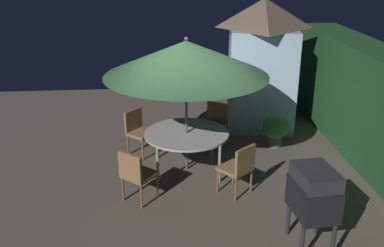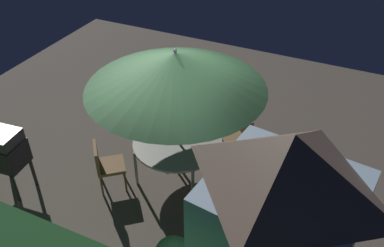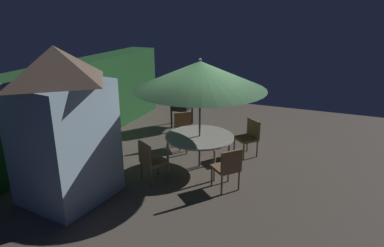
{
  "view_description": "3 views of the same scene",
  "coord_description": "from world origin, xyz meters",
  "px_view_note": "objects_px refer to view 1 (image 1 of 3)",
  "views": [
    {
      "loc": [
        7.22,
        -0.6,
        3.85
      ],
      "look_at": [
        0.25,
        -0.02,
        1.1
      ],
      "focal_mm": 41.36,
      "sensor_mm": 36.0,
      "label": 1
    },
    {
      "loc": [
        -2.76,
        4.87,
        5.19
      ],
      "look_at": [
        -0.39,
        -0.23,
        1.09
      ],
      "focal_mm": 38.8,
      "sensor_mm": 36.0,
      "label": 2
    },
    {
      "loc": [
        -7.04,
        -2.68,
        3.56
      ],
      "look_at": [
        0.06,
        0.21,
        0.93
      ],
      "focal_mm": 32.67,
      "sensor_mm": 36.0,
      "label": 3
    }
  ],
  "objects_px": {
    "chair_toward_hedge": "(138,129)",
    "patio_umbrella": "(186,58)",
    "chair_near_shed": "(239,166)",
    "patio_table": "(187,135)",
    "bbq_grill": "(314,193)",
    "garden_shed": "(262,63)",
    "chair_toward_house": "(136,173)",
    "potted_plant_by_shed": "(276,128)",
    "chair_far_side": "(215,122)"
  },
  "relations": [
    {
      "from": "garden_shed",
      "to": "bbq_grill",
      "type": "distance_m",
      "value": 4.69
    },
    {
      "from": "garden_shed",
      "to": "chair_toward_hedge",
      "type": "height_order",
      "value": "garden_shed"
    },
    {
      "from": "patio_umbrella",
      "to": "garden_shed",
      "type": "bearing_deg",
      "value": 139.48
    },
    {
      "from": "patio_table",
      "to": "patio_umbrella",
      "type": "relative_size",
      "value": 0.54
    },
    {
      "from": "bbq_grill",
      "to": "chair_far_side",
      "type": "distance_m",
      "value": 3.66
    },
    {
      "from": "garden_shed",
      "to": "potted_plant_by_shed",
      "type": "height_order",
      "value": "garden_shed"
    },
    {
      "from": "chair_toward_hedge",
      "to": "potted_plant_by_shed",
      "type": "relative_size",
      "value": 1.25
    },
    {
      "from": "patio_table",
      "to": "potted_plant_by_shed",
      "type": "relative_size",
      "value": 2.14
    },
    {
      "from": "patio_table",
      "to": "bbq_grill",
      "type": "height_order",
      "value": "bbq_grill"
    },
    {
      "from": "patio_table",
      "to": "bbq_grill",
      "type": "xyz_separation_m",
      "value": [
        2.46,
        1.52,
        0.15
      ]
    },
    {
      "from": "garden_shed",
      "to": "chair_far_side",
      "type": "height_order",
      "value": "garden_shed"
    },
    {
      "from": "chair_far_side",
      "to": "chair_toward_hedge",
      "type": "bearing_deg",
      "value": -79.87
    },
    {
      "from": "bbq_grill",
      "to": "garden_shed",
      "type": "bearing_deg",
      "value": 175.79
    },
    {
      "from": "garden_shed",
      "to": "potted_plant_by_shed",
      "type": "relative_size",
      "value": 4.02
    },
    {
      "from": "patio_umbrella",
      "to": "chair_toward_hedge",
      "type": "distance_m",
      "value": 2.01
    },
    {
      "from": "bbq_grill",
      "to": "potted_plant_by_shed",
      "type": "bearing_deg",
      "value": 173.25
    },
    {
      "from": "chair_far_side",
      "to": "chair_toward_hedge",
      "type": "distance_m",
      "value": 1.6
    },
    {
      "from": "patio_umbrella",
      "to": "chair_toward_house",
      "type": "bearing_deg",
      "value": -40.16
    },
    {
      "from": "bbq_grill",
      "to": "chair_far_side",
      "type": "height_order",
      "value": "bbq_grill"
    },
    {
      "from": "patio_umbrella",
      "to": "bbq_grill",
      "type": "distance_m",
      "value": 3.16
    },
    {
      "from": "patio_umbrella",
      "to": "patio_table",
      "type": "bearing_deg",
      "value": 56.31
    },
    {
      "from": "chair_far_side",
      "to": "potted_plant_by_shed",
      "type": "height_order",
      "value": "chair_far_side"
    },
    {
      "from": "patio_umbrella",
      "to": "chair_toward_hedge",
      "type": "height_order",
      "value": "patio_umbrella"
    },
    {
      "from": "chair_near_shed",
      "to": "chair_far_side",
      "type": "distance_m",
      "value": 2.06
    },
    {
      "from": "garden_shed",
      "to": "patio_umbrella",
      "type": "relative_size",
      "value": 1.01
    },
    {
      "from": "patio_umbrella",
      "to": "chair_toward_house",
      "type": "relative_size",
      "value": 3.19
    },
    {
      "from": "chair_near_shed",
      "to": "chair_far_side",
      "type": "xyz_separation_m",
      "value": [
        -2.06,
        -0.13,
        0.0
      ]
    },
    {
      "from": "patio_table",
      "to": "chair_near_shed",
      "type": "bearing_deg",
      "value": 39.48
    },
    {
      "from": "patio_table",
      "to": "potted_plant_by_shed",
      "type": "bearing_deg",
      "value": 114.83
    },
    {
      "from": "garden_shed",
      "to": "patio_table",
      "type": "distance_m",
      "value": 2.96
    },
    {
      "from": "chair_far_side",
      "to": "chair_near_shed",
      "type": "bearing_deg",
      "value": 3.56
    },
    {
      "from": "chair_near_shed",
      "to": "chair_toward_hedge",
      "type": "relative_size",
      "value": 1.0
    },
    {
      "from": "patio_umbrella",
      "to": "chair_far_side",
      "type": "xyz_separation_m",
      "value": [
        -1.09,
        0.67,
        -1.6
      ]
    },
    {
      "from": "garden_shed",
      "to": "chair_toward_hedge",
      "type": "xyz_separation_m",
      "value": [
        1.37,
        -2.76,
        -0.95
      ]
    },
    {
      "from": "patio_umbrella",
      "to": "bbq_grill",
      "type": "height_order",
      "value": "patio_umbrella"
    },
    {
      "from": "chair_toward_hedge",
      "to": "patio_umbrella",
      "type": "bearing_deg",
      "value": 48.4
    },
    {
      "from": "garden_shed",
      "to": "bbq_grill",
      "type": "xyz_separation_m",
      "value": [
        4.63,
        -0.34,
        -0.63
      ]
    },
    {
      "from": "chair_far_side",
      "to": "garden_shed",
      "type": "bearing_deg",
      "value": 132.46
    },
    {
      "from": "chair_toward_hedge",
      "to": "potted_plant_by_shed",
      "type": "bearing_deg",
      "value": 91.59
    },
    {
      "from": "patio_umbrella",
      "to": "potted_plant_by_shed",
      "type": "relative_size",
      "value": 3.99
    },
    {
      "from": "patio_umbrella",
      "to": "chair_toward_house",
      "type": "xyz_separation_m",
      "value": [
        1.06,
        -0.89,
        -1.6
      ]
    },
    {
      "from": "chair_far_side",
      "to": "chair_toward_house",
      "type": "relative_size",
      "value": 1.0
    },
    {
      "from": "patio_umbrella",
      "to": "chair_near_shed",
      "type": "distance_m",
      "value": 2.04
    },
    {
      "from": "patio_umbrella",
      "to": "chair_near_shed",
      "type": "relative_size",
      "value": 3.19
    },
    {
      "from": "chair_toward_hedge",
      "to": "bbq_grill",
      "type": "bearing_deg",
      "value": 36.59
    },
    {
      "from": "patio_table",
      "to": "potted_plant_by_shed",
      "type": "height_order",
      "value": "patio_table"
    },
    {
      "from": "patio_table",
      "to": "garden_shed",
      "type": "bearing_deg",
      "value": 139.48
    },
    {
      "from": "patio_table",
      "to": "potted_plant_by_shed",
      "type": "distance_m",
      "value": 2.13
    },
    {
      "from": "chair_toward_house",
      "to": "potted_plant_by_shed",
      "type": "distance_m",
      "value": 3.41
    },
    {
      "from": "chair_near_shed",
      "to": "bbq_grill",
      "type": "bearing_deg",
      "value": 25.71
    }
  ]
}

